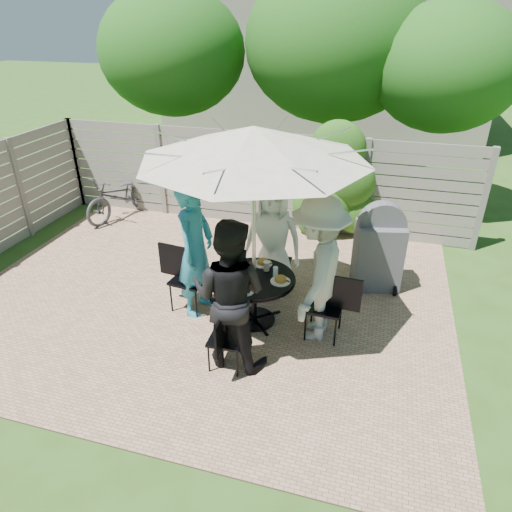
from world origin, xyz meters
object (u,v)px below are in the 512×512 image
(person_front, at_px, (229,295))
(plate_back, at_px, (263,263))
(chair_right, at_px, (325,318))
(plate_left, at_px, (228,271))
(plate_front, at_px, (244,289))
(chair_front, at_px, (227,350))
(person_right, at_px, (318,270))
(chair_back, at_px, (275,271))
(bbq_grill, at_px, (378,250))
(glass_left, at_px, (232,273))
(person_back, at_px, (273,239))
(glass_right, at_px, (275,272))
(coffee_cup, at_px, (267,266))
(glass_front, at_px, (255,284))
(person_left, at_px, (195,250))
(plate_right, at_px, (280,280))
(patio_table, at_px, (254,291))
(chair_left, at_px, (190,290))
(umbrella, at_px, (254,143))
(bicycle, at_px, (120,196))
(syrup_jug, at_px, (251,269))

(person_front, xyz_separation_m, plate_back, (0.07, 1.19, -0.20))
(chair_right, distance_m, plate_left, 1.40)
(plate_front, bearing_deg, chair_front, -93.29)
(person_right, bearing_deg, plate_front, -66.55)
(chair_back, height_order, plate_left, chair_back)
(person_right, distance_m, bbq_grill, 1.63)
(chair_right, bearing_deg, glass_left, 4.56)
(chair_front, relative_size, plate_back, 3.18)
(person_back, bearing_deg, chair_right, -40.68)
(glass_right, bearing_deg, chair_back, 103.37)
(coffee_cup, bearing_deg, chair_front, -98.18)
(chair_front, xyz_separation_m, glass_front, (0.15, 0.70, 0.52))
(person_left, xyz_separation_m, glass_front, (0.92, -0.31, -0.18))
(person_back, distance_m, glass_front, 1.10)
(plate_right, bearing_deg, glass_front, -137.91)
(chair_right, bearing_deg, patio_table, -0.33)
(chair_left, relative_size, plate_right, 3.70)
(person_front, distance_m, bbq_grill, 2.73)
(umbrella, height_order, bicycle, umbrella)
(person_front, height_order, bbq_grill, person_front)
(chair_left, xyz_separation_m, chair_front, (0.91, -1.02, -0.04))
(glass_right, bearing_deg, plate_left, -173.80)
(person_back, distance_m, plate_left, 0.92)
(person_right, bearing_deg, person_front, -45.00)
(chair_right, height_order, coffee_cup, chair_right)
(glass_front, distance_m, coffee_cup, 0.48)
(person_right, distance_m, bicycle, 5.26)
(glass_front, bearing_deg, chair_front, -101.78)
(syrup_jug, xyz_separation_m, bicycle, (-3.56, 2.67, -0.33))
(chair_right, relative_size, coffee_cup, 7.70)
(person_back, bearing_deg, plate_front, -90.00)
(glass_left, bearing_deg, person_right, 2.09)
(chair_front, bearing_deg, syrup_jug, -1.86)
(chair_front, distance_m, chair_right, 1.36)
(chair_back, bearing_deg, glass_right, 17.94)
(chair_back, distance_m, coffee_cup, 0.90)
(patio_table, bearing_deg, glass_right, 18.59)
(umbrella, height_order, coffee_cup, umbrella)
(person_front, relative_size, glass_right, 13.32)
(umbrella, xyz_separation_m, glass_left, (-0.27, -0.09, -1.68))
(person_right, xyz_separation_m, coffee_cup, (-0.72, 0.26, -0.20))
(glass_front, bearing_deg, plate_back, 96.20)
(glass_front, bearing_deg, plate_right, 42.09)
(person_back, relative_size, syrup_jug, 10.92)
(glass_left, bearing_deg, plate_left, 130.33)
(person_left, relative_size, bicycle, 1.10)
(coffee_cup, bearing_deg, bicycle, 146.01)
(person_back, bearing_deg, glass_right, -70.30)
(chair_back, relative_size, person_back, 0.50)
(chair_right, xyz_separation_m, syrup_jug, (-1.02, 0.11, 0.51))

